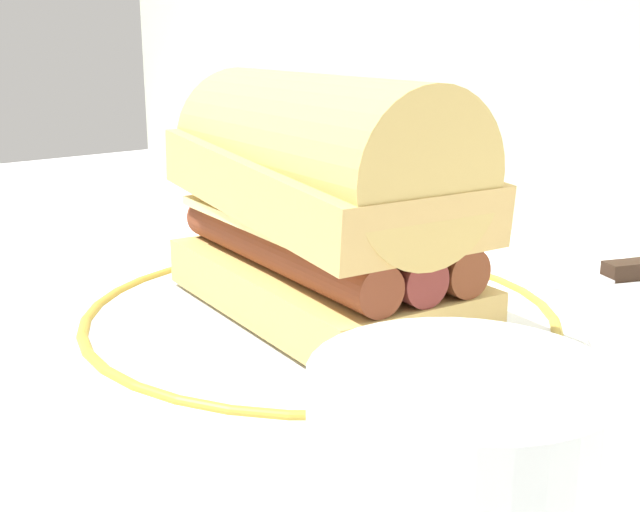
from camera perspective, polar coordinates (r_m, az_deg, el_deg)
name	(u,v)px	position (r m, az deg, el deg)	size (l,w,h in m)	color
ground_plane	(289,361)	(0.42, -2.18, -7.30)	(1.50, 1.50, 0.00)	white
plate	(320,320)	(0.46, 0.00, -4.52)	(0.28, 0.28, 0.01)	white
sausage_sandwich	(320,196)	(0.44, 0.00, 4.21)	(0.20, 0.12, 0.13)	tan
butter_knife	(595,276)	(0.58, 18.67, -1.30)	(0.08, 0.15, 0.01)	silver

